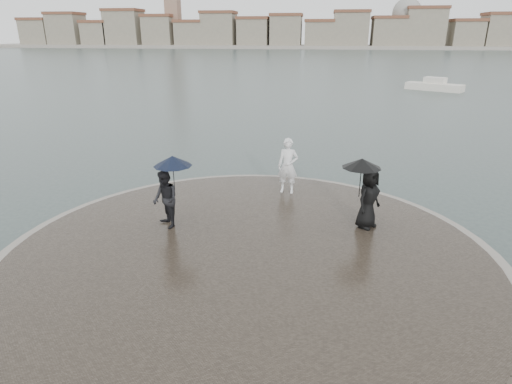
# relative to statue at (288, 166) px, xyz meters

# --- Properties ---
(ground) EXTENTS (400.00, 400.00, 0.00)m
(ground) POSITION_rel_statue_xyz_m (-0.63, -7.84, -1.30)
(ground) COLOR #2B3835
(ground) RESTS_ON ground
(kerb_ring) EXTENTS (12.50, 12.50, 0.32)m
(kerb_ring) POSITION_rel_statue_xyz_m (-0.63, -4.34, -1.14)
(kerb_ring) COLOR gray
(kerb_ring) RESTS_ON ground
(quay_tip) EXTENTS (11.90, 11.90, 0.36)m
(quay_tip) POSITION_rel_statue_xyz_m (-0.63, -4.34, -1.12)
(quay_tip) COLOR #2D261E
(quay_tip) RESTS_ON ground
(statue) EXTENTS (0.72, 0.51, 1.87)m
(statue) POSITION_rel_statue_xyz_m (0.00, 0.00, 0.00)
(statue) COLOR silver
(statue) RESTS_ON quay_tip
(visitor_left) EXTENTS (1.26, 1.12, 2.04)m
(visitor_left) POSITION_rel_statue_xyz_m (-3.05, -3.23, 0.18)
(visitor_left) COLOR black
(visitor_left) RESTS_ON quay_tip
(visitor_right) EXTENTS (1.26, 1.13, 1.95)m
(visitor_right) POSITION_rel_statue_xyz_m (2.34, -2.42, 0.19)
(visitor_right) COLOR black
(visitor_right) RESTS_ON quay_tip
(far_skyline) EXTENTS (260.00, 20.00, 37.00)m
(far_skyline) POSITION_rel_statue_xyz_m (-6.92, 152.87, 4.31)
(far_skyline) COLOR gray
(far_skyline) RESTS_ON ground
(boats) EXTENTS (15.90, 5.08, 1.50)m
(boats) POSITION_rel_statue_xyz_m (17.51, 32.23, -0.92)
(boats) COLOR silver
(boats) RESTS_ON ground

